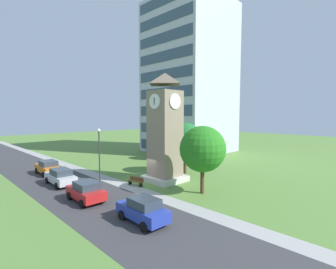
# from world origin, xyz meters

# --- Properties ---
(ground_plane) EXTENTS (160.00, 160.00, 0.00)m
(ground_plane) POSITION_xyz_m (0.00, 0.00, 0.00)
(ground_plane) COLOR #567F38
(street_asphalt) EXTENTS (120.00, 7.20, 0.01)m
(street_asphalt) POSITION_xyz_m (0.00, -6.32, 0.00)
(street_asphalt) COLOR #38383A
(street_asphalt) RESTS_ON ground
(kerb_strip) EXTENTS (120.00, 1.60, 0.01)m
(kerb_strip) POSITION_xyz_m (0.00, -1.92, 0.00)
(kerb_strip) COLOR #9E9E99
(kerb_strip) RESTS_ON ground
(office_building) EXTENTS (14.16, 14.22, 28.80)m
(office_building) POSITION_xyz_m (-11.79, 21.56, 14.40)
(office_building) COLOR #B7BCC6
(office_building) RESTS_ON ground
(clock_tower) EXTENTS (3.86, 3.86, 11.71)m
(clock_tower) POSITION_xyz_m (1.10, 2.22, 5.28)
(clock_tower) COLOR gray
(clock_tower) RESTS_ON ground
(park_bench) EXTENTS (1.86, 0.84, 0.88)m
(park_bench) POSITION_xyz_m (0.20, -1.11, 0.46)
(park_bench) COLOR brown
(park_bench) RESTS_ON ground
(street_lamp) EXTENTS (0.36, 0.36, 5.81)m
(street_lamp) POSITION_xyz_m (-3.31, -3.23, 3.61)
(street_lamp) COLOR #333338
(street_lamp) RESTS_ON ground
(tree_streetside) EXTENTS (3.29, 3.29, 5.85)m
(tree_streetside) POSITION_xyz_m (-6.97, 11.79, 4.19)
(tree_streetside) COLOR #513823
(tree_streetside) RESTS_ON ground
(tree_by_building) EXTENTS (4.24, 4.24, 6.26)m
(tree_by_building) POSITION_xyz_m (6.59, 1.67, 4.13)
(tree_by_building) COLOR #513823
(tree_by_building) RESTS_ON ground
(tree_near_tower) EXTENTS (4.29, 4.29, 6.30)m
(tree_near_tower) POSITION_xyz_m (0.31, 6.45, 4.14)
(tree_near_tower) COLOR #513823
(tree_near_tower) RESTS_ON ground
(parked_car_orange) EXTENTS (4.38, 2.14, 1.69)m
(parked_car_orange) POSITION_xyz_m (-11.23, -5.77, 0.86)
(parked_car_orange) COLOR orange
(parked_car_orange) RESTS_ON ground
(parked_car_silver) EXTENTS (4.61, 2.06, 1.69)m
(parked_car_silver) POSITION_xyz_m (-5.49, -6.51, 0.86)
(parked_car_silver) COLOR silver
(parked_car_silver) RESTS_ON ground
(parked_car_red) EXTENTS (4.09, 2.13, 1.69)m
(parked_car_red) POSITION_xyz_m (0.96, -6.92, 0.86)
(parked_car_red) COLOR red
(parked_car_red) RESTS_ON ground
(parked_car_blue) EXTENTS (4.05, 1.99, 1.69)m
(parked_car_blue) POSITION_xyz_m (7.51, -6.10, 0.86)
(parked_car_blue) COLOR #23389E
(parked_car_blue) RESTS_ON ground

